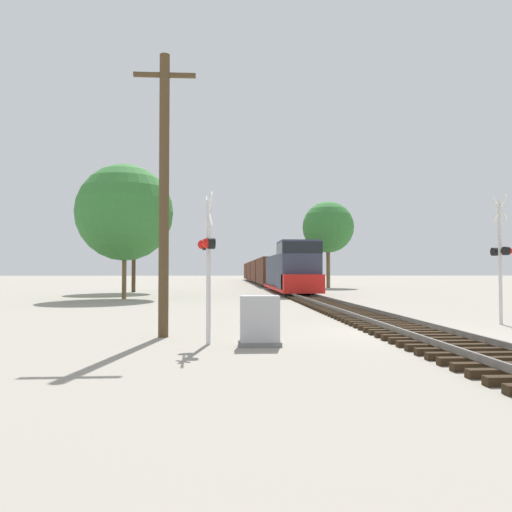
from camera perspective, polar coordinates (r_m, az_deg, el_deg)
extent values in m
plane|color=gray|center=(16.01, 17.02, -8.45)|extent=(400.00, 400.00, 0.00)
cube|color=black|center=(11.41, 26.19, -10.70)|extent=(2.60, 0.22, 0.16)
cube|color=black|center=(11.93, 24.74, -10.32)|extent=(2.60, 0.22, 0.16)
cube|color=black|center=(12.45, 23.42, -9.96)|extent=(2.60, 0.22, 0.16)
cube|color=black|center=(12.99, 22.20, -9.63)|extent=(2.60, 0.22, 0.16)
cube|color=black|center=(13.53, 21.09, -9.32)|extent=(2.60, 0.22, 0.16)
cube|color=black|center=(14.07, 20.06, -9.03)|extent=(2.60, 0.22, 0.16)
cube|color=black|center=(14.62, 19.11, -8.77)|extent=(2.60, 0.22, 0.16)
cube|color=black|center=(15.17, 18.23, -8.52)|extent=(2.60, 0.22, 0.16)
cube|color=black|center=(15.72, 17.41, -8.28)|extent=(2.60, 0.22, 0.16)
cube|color=black|center=(16.28, 16.65, -8.06)|extent=(2.60, 0.22, 0.16)
cube|color=black|center=(16.84, 15.94, -7.85)|extent=(2.60, 0.22, 0.16)
cube|color=black|center=(17.41, 15.28, -7.66)|extent=(2.60, 0.22, 0.16)
cube|color=black|center=(17.97, 14.66, -7.47)|extent=(2.60, 0.22, 0.16)
cube|color=black|center=(18.54, 14.07, -7.30)|extent=(2.60, 0.22, 0.16)
cube|color=black|center=(19.11, 13.53, -7.14)|extent=(2.60, 0.22, 0.16)
cube|color=black|center=(19.69, 13.01, -6.98)|extent=(2.60, 0.22, 0.16)
cube|color=black|center=(20.26, 12.53, -6.84)|extent=(2.60, 0.22, 0.16)
cube|color=black|center=(20.83, 12.07, -6.70)|extent=(2.60, 0.22, 0.16)
cube|color=black|center=(21.41, 11.63, -6.57)|extent=(2.60, 0.22, 0.16)
cube|color=black|center=(21.99, 11.22, -6.44)|extent=(2.60, 0.22, 0.16)
cube|color=black|center=(22.57, 10.84, -6.32)|extent=(2.60, 0.22, 0.16)
cube|color=black|center=(23.15, 10.47, -6.21)|extent=(2.60, 0.22, 0.16)
cube|color=black|center=(23.73, 10.11, -6.10)|extent=(2.60, 0.22, 0.16)
cube|color=black|center=(24.31, 9.78, -6.00)|extent=(2.60, 0.22, 0.16)
cube|color=black|center=(24.89, 9.46, -5.90)|extent=(2.60, 0.22, 0.16)
cube|color=black|center=(25.48, 9.16, -5.80)|extent=(2.60, 0.22, 0.16)
cube|color=black|center=(26.06, 8.87, -5.71)|extent=(2.60, 0.22, 0.16)
cube|color=black|center=(26.65, 8.59, -5.63)|extent=(2.60, 0.22, 0.16)
cube|color=black|center=(27.23, 8.32, -5.55)|extent=(2.60, 0.22, 0.16)
cube|color=black|center=(27.82, 8.07, -5.47)|extent=(2.60, 0.22, 0.16)
cube|color=black|center=(28.41, 7.83, -5.39)|extent=(2.60, 0.22, 0.16)
cube|color=black|center=(28.99, 7.59, -5.32)|extent=(2.60, 0.22, 0.16)
cube|color=black|center=(29.58, 7.37, -5.25)|extent=(2.60, 0.22, 0.16)
cube|color=black|center=(30.17, 7.15, -5.18)|extent=(2.60, 0.22, 0.16)
cube|color=black|center=(30.76, 6.95, -5.11)|extent=(2.60, 0.22, 0.16)
cube|color=black|center=(31.35, 6.75, -5.05)|extent=(2.60, 0.22, 0.16)
cube|color=black|center=(31.94, 6.55, -4.99)|extent=(2.60, 0.22, 0.16)
cube|color=black|center=(32.53, 6.37, -4.93)|extent=(2.60, 0.22, 0.16)
cube|color=black|center=(33.12, 6.19, -4.88)|extent=(2.60, 0.22, 0.16)
cube|color=black|center=(33.71, 6.02, -4.82)|extent=(2.60, 0.22, 0.16)
cube|color=black|center=(34.30, 5.85, -4.77)|extent=(2.60, 0.22, 0.16)
cube|color=black|center=(34.89, 5.69, -4.72)|extent=(2.60, 0.22, 0.16)
cube|color=slate|center=(15.75, 14.55, -7.73)|extent=(0.07, 160.00, 0.15)
cube|color=slate|center=(16.25, 19.41, -7.50)|extent=(0.07, 160.00, 0.15)
cube|color=#33384C|center=(47.21, 3.27, -1.83)|extent=(2.49, 13.03, 3.03)
cube|color=#33384C|center=(38.17, 4.88, -1.20)|extent=(2.93, 4.10, 3.89)
cube|color=black|center=(38.21, 4.87, 0.85)|extent=(2.96, 4.14, 0.86)
cube|color=red|center=(36.16, 5.35, -3.17)|extent=(2.93, 1.86, 1.36)
cube|color=red|center=(44.47, 3.69, -3.63)|extent=(2.99, 18.24, 0.24)
cube|color=black|center=(38.47, 4.82, -3.82)|extent=(1.58, 2.20, 1.00)
cube|color=black|center=(50.47, 2.83, -3.33)|extent=(1.58, 2.20, 1.00)
cube|color=#4C2819|center=(62.17, 1.63, -1.72)|extent=(2.78, 13.10, 3.24)
cube|color=black|center=(57.95, 2.01, -3.18)|extent=(1.58, 2.20, 0.90)
cube|color=black|center=(66.43, 1.31, -3.00)|extent=(1.58, 2.20, 0.90)
cube|color=#4C2819|center=(77.20, 0.63, -1.73)|extent=(2.78, 13.10, 3.24)
cube|color=black|center=(72.97, 0.87, -2.89)|extent=(1.58, 2.20, 0.90)
cube|color=black|center=(81.46, 0.42, -2.77)|extent=(1.58, 2.20, 0.90)
cube|color=#4C2819|center=(92.24, -0.04, -1.73)|extent=(2.78, 13.10, 3.24)
cube|color=black|center=(88.00, 0.13, -2.69)|extent=(1.58, 2.20, 0.90)
cube|color=black|center=(96.50, -0.19, -2.61)|extent=(1.58, 2.20, 0.90)
cube|color=#4C2819|center=(107.29, -0.53, -1.73)|extent=(2.78, 13.10, 3.24)
cube|color=black|center=(103.05, -0.40, -2.56)|extent=(1.58, 2.20, 0.90)
cube|color=black|center=(111.56, -0.64, -2.50)|extent=(1.58, 2.20, 0.90)
cylinder|color=silver|center=(13.00, -5.45, -1.81)|extent=(0.12, 0.12, 3.75)
cube|color=white|center=(13.09, -5.43, 5.09)|extent=(0.23, 0.91, 0.93)
cube|color=white|center=(13.09, -5.43, 5.09)|extent=(0.23, 0.91, 0.93)
cube|color=black|center=(13.02, -5.44, 1.39)|extent=(0.24, 0.85, 0.06)
cylinder|color=black|center=(13.36, -5.71, 1.31)|extent=(0.24, 0.33, 0.30)
sphere|color=red|center=(13.34, -6.14, 1.31)|extent=(0.26, 0.26, 0.26)
cylinder|color=black|center=(12.68, -5.15, 1.47)|extent=(0.24, 0.33, 0.30)
sphere|color=red|center=(12.66, -5.60, 1.48)|extent=(0.26, 0.26, 0.26)
cube|color=white|center=(13.04, -5.44, 2.69)|extent=(0.10, 0.32, 0.20)
cylinder|color=silver|center=(19.79, 26.13, -0.63)|extent=(0.12, 0.12, 4.43)
cube|color=white|center=(19.91, 26.06, 4.90)|extent=(0.05, 0.93, 0.93)
cube|color=white|center=(19.91, 26.06, 4.90)|extent=(0.05, 0.93, 0.93)
cube|color=black|center=(19.80, 26.12, 0.48)|extent=(0.08, 0.86, 0.06)
cylinder|color=black|center=(19.50, 26.65, 0.52)|extent=(0.19, 0.30, 0.30)
sphere|color=red|center=(19.55, 26.90, 0.52)|extent=(0.26, 0.26, 0.26)
cylinder|color=black|center=(20.10, 25.61, 0.45)|extent=(0.19, 0.30, 0.30)
sphere|color=red|center=(20.15, 25.85, 0.44)|extent=(0.26, 0.26, 0.26)
cube|color=white|center=(19.86, 26.08, 3.32)|extent=(0.04, 0.32, 0.20)
cube|color=slate|center=(12.74, 0.42, -10.01)|extent=(1.08, 0.58, 0.12)
cube|color=#ADADB2|center=(12.67, 0.42, -7.16)|extent=(0.98, 0.53, 1.15)
cylinder|color=#4C3A23|center=(14.76, -10.47, 6.91)|extent=(0.29, 0.29, 8.21)
cube|color=#4C3A23|center=(15.67, -10.39, 19.67)|extent=(1.80, 0.12, 0.12)
cylinder|color=brown|center=(35.33, -14.83, -1.57)|extent=(0.30, 0.30, 3.93)
sphere|color=#337533|center=(35.56, -14.78, 4.81)|extent=(6.62, 6.62, 6.62)
cylinder|color=#473521|center=(46.31, -13.81, -0.44)|extent=(0.35, 0.35, 5.83)
sphere|color=#337533|center=(46.67, -13.76, 5.54)|extent=(6.49, 6.49, 6.49)
cylinder|color=brown|center=(58.01, 8.25, -1.02)|extent=(0.44, 0.44, 5.22)
sphere|color=#337533|center=(58.23, 8.24, 3.30)|extent=(5.92, 5.92, 5.92)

